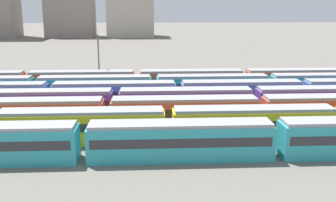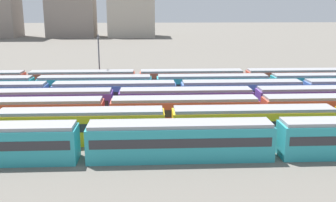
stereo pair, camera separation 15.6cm
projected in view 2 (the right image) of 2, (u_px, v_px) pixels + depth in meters
The scene contains 10 objects.
train_track_0 at pixel (180, 140), 38.10m from camera, with size 93.60×3.06×3.75m.
train_track_1 at pixel (168, 125), 43.10m from camera, with size 74.70×3.06×3.75m.
train_track_2 at pixel (107, 113), 47.80m from camera, with size 74.70×3.06×3.75m.
train_track_3 at pixel (116, 103), 52.87m from camera, with size 74.70×3.06×3.75m.
train_track_4 at pixel (241, 93), 58.80m from camera, with size 93.60×3.06×3.75m.
train_track_5 at pixel (212, 86), 63.68m from camera, with size 93.60×3.06×3.75m.
train_track_6 at pixel (137, 81), 68.13m from camera, with size 74.70×3.06×3.75m.
catenary_pole_1 at pixel (99, 59), 69.82m from camera, with size 0.24×3.20×9.71m.
distant_building_1 at pixel (71, 7), 185.51m from camera, with size 22.39×14.25×28.36m, color gray.
distant_building_2 at pixel (132, 12), 187.50m from camera, with size 21.89×19.30×23.35m, color #B2A899.
Camera 2 is at (23.65, -36.00, 14.66)m, focal length 41.89 mm.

